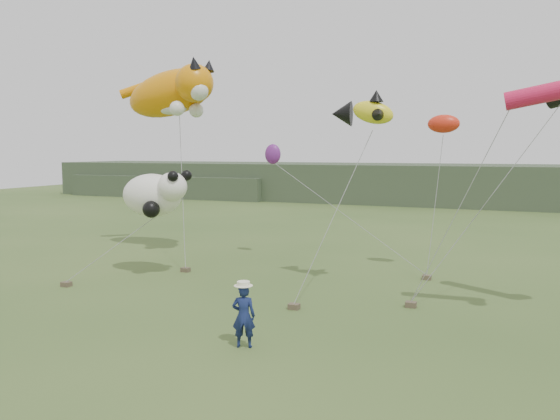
{
  "coord_description": "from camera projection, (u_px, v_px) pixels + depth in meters",
  "views": [
    {
      "loc": [
        6.43,
        -14.21,
        5.43
      ],
      "look_at": [
        -0.61,
        3.0,
        3.41
      ],
      "focal_mm": 35.0,
      "sensor_mm": 36.0,
      "label": 1
    }
  ],
  "objects": [
    {
      "name": "ground",
      "position": [
        261.0,
        336.0,
        16.08
      ],
      "size": [
        120.0,
        120.0,
        0.0
      ],
      "primitive_type": "plane",
      "color": "#385123",
      "rests_on": "ground"
    },
    {
      "name": "misc_kites",
      "position": [
        378.0,
        136.0,
        24.84
      ],
      "size": [
        9.36,
        1.3,
        2.22
      ],
      "color": "red",
      "rests_on": "ground"
    },
    {
      "name": "panda_kite",
      "position": [
        155.0,
        194.0,
        23.6
      ],
      "size": [
        3.28,
        2.12,
        2.04
      ],
      "color": "white",
      "rests_on": "ground"
    },
    {
      "name": "festival_attendant",
      "position": [
        244.0,
        316.0,
        15.05
      ],
      "size": [
        0.75,
        0.61,
        1.77
      ],
      "primitive_type": "imported",
      "rotation": [
        0.0,
        0.0,
        3.47
      ],
      "color": "#141E4C",
      "rests_on": "ground"
    },
    {
      "name": "fish_kite",
      "position": [
        361.0,
        112.0,
        20.9
      ],
      "size": [
        2.66,
        1.74,
        1.41
      ],
      "color": "yellow",
      "rests_on": "ground"
    },
    {
      "name": "sandbag_anchors",
      "position": [
        272.0,
        287.0,
        21.46
      ],
      "size": [
        13.66,
        6.99,
        0.19
      ],
      "color": "brown",
      "rests_on": "ground"
    },
    {
      "name": "cat_kite",
      "position": [
        175.0,
        92.0,
        27.89
      ],
      "size": [
        6.66,
        3.55,
        3.27
      ],
      "color": "orange",
      "rests_on": "ground"
    },
    {
      "name": "headland",
      "position": [
        406.0,
        184.0,
        58.17
      ],
      "size": [
        90.0,
        13.0,
        4.0
      ],
      "color": "#2D3D28",
      "rests_on": "ground"
    }
  ]
}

